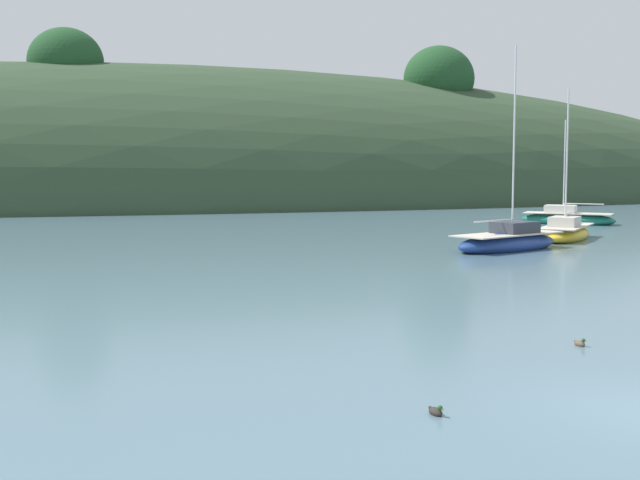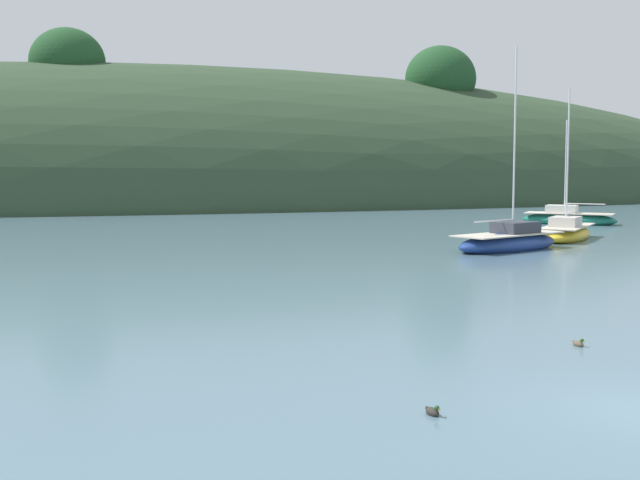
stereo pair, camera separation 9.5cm
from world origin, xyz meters
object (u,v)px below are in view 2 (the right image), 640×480
at_px(sailboat_black_sloop, 568,219).
at_px(duck_lone_right, 433,412).
at_px(sailboat_teal_outer, 509,242).
at_px(duck_lead, 578,344).
at_px(sailboat_cream_ketch, 567,233).

height_order(sailboat_black_sloop, duck_lone_right, sailboat_black_sloop).
distance_m(sailboat_teal_outer, duck_lead, 21.80).
bearing_deg(sailboat_black_sloop, duck_lone_right, -125.78).
bearing_deg(duck_lead, duck_lone_right, -144.10).
xyz_separation_m(sailboat_teal_outer, duck_lead, (-9.25, -19.74, -0.36)).
xyz_separation_m(sailboat_black_sloop, sailboat_teal_outer, (-12.56, -14.18, 0.03)).
height_order(sailboat_teal_outer, duck_lone_right, sailboat_teal_outer).
bearing_deg(sailboat_cream_ketch, sailboat_black_sloop, 56.56).
xyz_separation_m(sailboat_black_sloop, duck_lone_right, (-27.32, -37.91, -0.33)).
bearing_deg(sailboat_teal_outer, duck_lead, -115.12).
xyz_separation_m(sailboat_black_sloop, duck_lead, (-21.81, -33.92, -0.33)).
height_order(sailboat_teal_outer, sailboat_cream_ketch, sailboat_teal_outer).
distance_m(duck_lead, duck_lone_right, 6.80).
xyz_separation_m(sailboat_cream_ketch, duck_lead, (-15.03, -23.66, -0.34)).
bearing_deg(sailboat_black_sloop, sailboat_teal_outer, -131.52).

